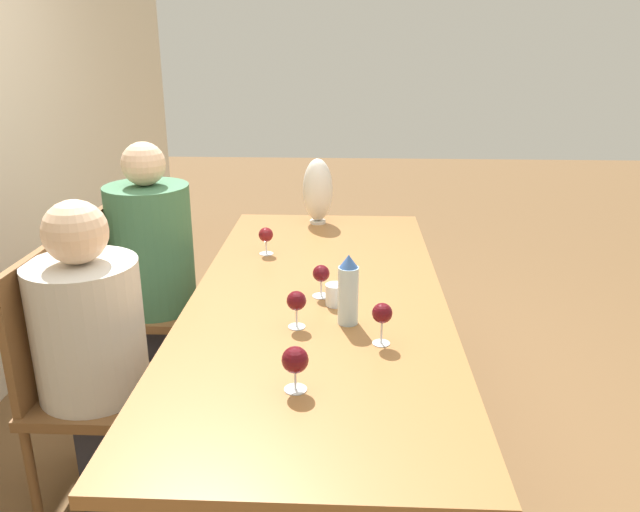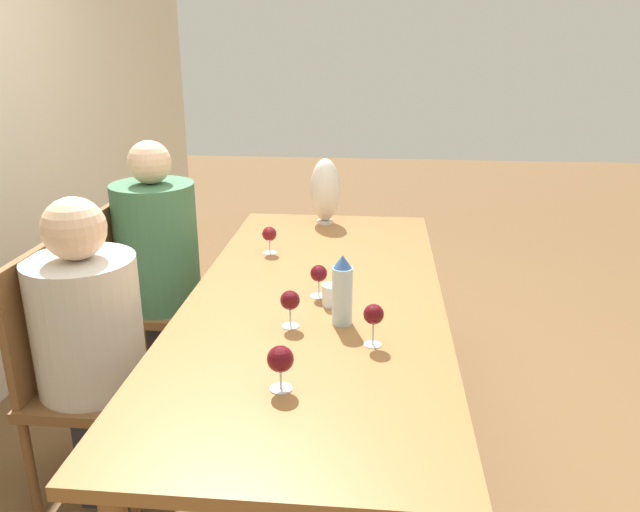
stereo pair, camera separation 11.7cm
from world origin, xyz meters
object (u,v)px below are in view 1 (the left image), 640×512
at_px(vase, 318,190).
at_px(wine_glass_4, 321,275).
at_px(wine_glass_3, 295,361).
at_px(wine_glass_1, 296,302).
at_px(wine_glass_0, 266,236).
at_px(person_near, 96,349).
at_px(chair_near, 75,377).
at_px(chair_far, 141,296).
at_px(water_tumbler, 335,295).
at_px(water_bottle, 348,290).
at_px(person_far, 156,266).
at_px(wine_glass_2, 382,314).

xyz_separation_m(vase, wine_glass_4, (-1.03, -0.06, -0.09)).
bearing_deg(wine_glass_3, wine_glass_1, 4.17).
height_order(wine_glass_0, person_near, person_near).
relative_size(chair_near, chair_far, 1.00).
distance_m(vase, person_near, 1.52).
distance_m(wine_glass_1, person_near, 0.76).
height_order(water_tumbler, wine_glass_1, wine_glass_1).
xyz_separation_m(wine_glass_0, wine_glass_1, (-0.78, -0.21, 0.01)).
bearing_deg(wine_glass_4, wine_glass_3, 176.43).
bearing_deg(water_bottle, chair_far, 53.88).
bearing_deg(chair_far, wine_glass_4, -118.93).
xyz_separation_m(wine_glass_0, wine_glass_3, (-1.19, -0.24, 0.00)).
bearing_deg(person_near, person_far, 0.13).
distance_m(wine_glass_4, chair_far, 1.08).
xyz_separation_m(wine_glass_3, person_far, (1.19, 0.77, -0.17)).
height_order(water_tumbler, chair_near, chair_near).
distance_m(wine_glass_4, person_far, 0.96).
distance_m(water_tumbler, vase, 1.12).
bearing_deg(chair_near, chair_far, 0.00).
bearing_deg(wine_glass_2, water_tumbler, 27.13).
distance_m(chair_far, person_near, 0.78).
bearing_deg(water_bottle, wine_glass_0, 27.67).
height_order(wine_glass_0, chair_near, chair_near).
xyz_separation_m(water_tumbler, wine_glass_4, (0.08, 0.06, 0.05)).
bearing_deg(chair_far, chair_near, 180.00).
height_order(wine_glass_1, wine_glass_3, wine_glass_3).
height_order(water_tumbler, wine_glass_2, wine_glass_2).
relative_size(wine_glass_2, person_far, 0.12).
xyz_separation_m(wine_glass_1, wine_glass_4, (0.28, -0.07, -0.01)).
bearing_deg(water_tumbler, wine_glass_2, -152.87).
relative_size(vase, chair_far, 0.37).
height_order(wine_glass_0, wine_glass_1, wine_glass_1).
bearing_deg(chair_far, wine_glass_3, -144.17).
bearing_deg(vase, chair_far, 122.23).
distance_m(wine_glass_2, chair_far, 1.47).
relative_size(chair_far, person_near, 0.81).
distance_m(wine_glass_1, chair_far, 1.18).
height_order(water_bottle, person_near, person_near).
xyz_separation_m(wine_glass_0, chair_near, (-0.76, 0.62, -0.32)).
relative_size(wine_glass_0, person_far, 0.10).
distance_m(wine_glass_3, wine_glass_4, 0.69).
relative_size(person_near, person_far, 0.94).
relative_size(water_tumbler, chair_near, 0.09).
height_order(water_tumbler, chair_far, chair_far).
relative_size(wine_glass_2, chair_near, 0.15).
bearing_deg(wine_glass_4, person_near, 108.32).
distance_m(wine_glass_2, person_far, 1.37).
bearing_deg(vase, water_bottle, -172.36).
height_order(wine_glass_4, person_near, person_near).
bearing_deg(wine_glass_4, chair_near, 106.54).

